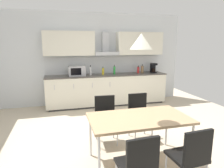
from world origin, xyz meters
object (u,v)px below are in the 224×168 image
object	(u,v)px
chair_far_left	(106,114)
chair_near_right	(191,154)
chair_near_left	(138,162)
bottle_green	(114,70)
coffee_maker	(153,68)
bottle_brown	(142,69)
bottle_white	(90,71)
chair_far_right	(139,111)
dining_table	(139,120)
pendant_lamp	(141,41)
bottle_red	(138,70)
bottle_yellow	(103,71)
microwave	(77,71)

from	to	relation	value
chair_far_left	chair_near_right	bearing A→B (deg)	-66.99
chair_near_left	chair_far_left	bearing A→B (deg)	90.02
bottle_green	coffee_maker	bearing A→B (deg)	1.06
bottle_brown	bottle_white	xyz separation A→B (m)	(-1.63, 0.03, 0.01)
bottle_white	chair_far_right	world-z (taller)	bottle_white
bottle_green	chair_far_right	size ratio (longest dim) A/B	0.33
chair_far_right	dining_table	bearing A→B (deg)	-112.95
bottle_green	chair_near_left	size ratio (longest dim) A/B	0.33
dining_table	bottle_white	bearing A→B (deg)	94.50
coffee_maker	pendant_lamp	world-z (taller)	pendant_lamp
bottle_white	chair_near_left	bearing A→B (deg)	-91.31
bottle_white	chair_far_left	bearing A→B (deg)	-92.22
chair_near_right	coffee_maker	bearing A→B (deg)	70.00
bottle_red	pendant_lamp	distance (m)	3.50
bottle_yellow	chair_far_right	xyz separation A→B (m)	(0.21, -2.33, -0.50)
coffee_maker	chair_far_right	distance (m)	2.79
bottle_red	dining_table	distance (m)	3.42
bottle_brown	bottle_yellow	xyz separation A→B (m)	(-1.25, 0.04, -0.02)
chair_near_left	chair_near_right	world-z (taller)	same
pendant_lamp	bottle_yellow	bearing A→B (deg)	87.56
bottle_green	chair_near_right	xyz separation A→B (m)	(-0.14, -3.91, -0.52)
bottle_green	chair_far_right	world-z (taller)	bottle_green
coffee_maker	chair_far_right	size ratio (longest dim) A/B	0.34
dining_table	chair_far_left	xyz separation A→B (m)	(-0.34, 0.80, -0.16)
bottle_brown	bottle_white	size ratio (longest dim) A/B	0.94
bottle_yellow	chair_near_right	world-z (taller)	bottle_yellow
microwave	bottle_yellow	distance (m)	0.78
bottle_red	pendant_lamp	xyz separation A→B (m)	(-1.27, -3.15, 0.83)
chair_near_right	bottle_red	bearing A→B (deg)	76.79
chair_near_right	pendant_lamp	distance (m)	1.59
bottle_yellow	chair_far_left	distance (m)	2.43
coffee_maker	dining_table	bearing A→B (deg)	-119.57
bottle_yellow	pendant_lamp	xyz separation A→B (m)	(-0.13, -3.13, 0.83)
dining_table	chair_near_left	bearing A→B (deg)	-112.68
bottle_red	coffee_maker	bearing A→B (deg)	-2.19
microwave	coffee_maker	world-z (taller)	coffee_maker
bottle_yellow	bottle_red	bearing A→B (deg)	1.09
bottle_yellow	bottle_green	bearing A→B (deg)	-3.57
bottle_yellow	chair_far_left	world-z (taller)	bottle_yellow
chair_near_right	chair_far_right	bearing A→B (deg)	90.21
chair_near_right	chair_far_right	distance (m)	1.61
bottle_brown	chair_far_right	bearing A→B (deg)	-114.51
chair_near_left	bottle_brown	bearing A→B (deg)	66.18
coffee_maker	chair_near_right	world-z (taller)	coffee_maker
bottle_white	bottle_red	size ratio (longest dim) A/B	1.26
pendant_lamp	chair_far_left	bearing A→B (deg)	112.72
bottle_brown	chair_near_right	size ratio (longest dim) A/B	0.32
coffee_maker	pendant_lamp	bearing A→B (deg)	-119.57
microwave	coffee_maker	bearing A→B (deg)	0.62
bottle_yellow	bottle_red	world-z (taller)	bottle_yellow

